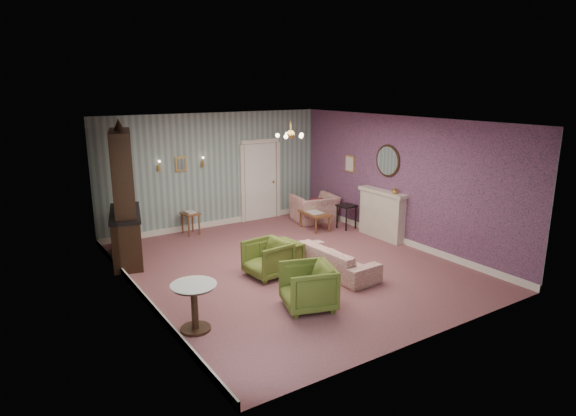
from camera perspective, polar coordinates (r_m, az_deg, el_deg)
floor at (r=9.95m, az=0.29°, el=-6.78°), size 7.00×7.00×0.00m
ceiling at (r=9.31m, az=0.31°, el=10.12°), size 7.00×7.00×0.00m
wall_back at (r=12.54m, az=-8.54°, el=4.34°), size 6.00×0.00×6.00m
wall_front at (r=6.98m, az=16.34°, el=-4.02°), size 6.00×0.00×6.00m
wall_left at (r=8.31m, az=-17.25°, el=-1.18°), size 0.00×7.00×7.00m
wall_right at (r=11.42m, az=13.00°, el=3.17°), size 0.00×7.00×7.00m
wall_right_floral at (r=11.41m, az=12.95°, el=3.16°), size 0.00×7.00×7.00m
door at (r=13.16m, az=-3.26°, el=3.30°), size 1.12×0.12×2.16m
olive_chair_a at (r=8.03m, az=2.34°, el=-8.94°), size 0.96×0.99×0.82m
olive_chair_b at (r=9.33m, az=-2.41°, el=-5.73°), size 0.77×0.81×0.77m
olive_chair_c at (r=9.57m, az=-0.78°, el=-5.54°), size 0.69×0.72×0.66m
sofa_chintz at (r=9.54m, az=5.53°, el=-5.48°), size 0.65×1.88×0.72m
wingback_chair at (r=13.01m, az=3.14°, el=0.47°), size 1.19×0.87×0.96m
dresser at (r=10.42m, az=-18.69°, el=1.63°), size 1.02×1.81×2.86m
fireplace at (r=11.79m, az=10.91°, el=-0.72°), size 0.30×1.40×1.16m
mantel_vase at (r=11.35m, az=12.38°, el=2.02°), size 0.15×0.15×0.15m
oval_mirror at (r=11.60m, az=11.56°, el=5.42°), size 0.04×0.76×0.84m
framed_print at (r=12.63m, az=7.24°, el=5.15°), size 0.04×0.34×0.42m
coffee_table at (r=12.36m, az=3.12°, el=-1.49°), size 0.54×0.91×0.45m
side_table_black at (r=12.47m, az=6.83°, el=-1.03°), size 0.45×0.45×0.62m
pedestal_table at (r=7.49m, az=-10.85°, el=-11.29°), size 0.80×0.80×0.75m
nesting_table at (r=12.16m, az=-11.30°, el=-1.68°), size 0.39×0.48×0.59m
gilt_mirror_back at (r=12.13m, az=-12.38°, el=5.03°), size 0.28×0.06×0.36m
sconce_left at (r=11.93m, az=-14.82°, el=4.74°), size 0.16×0.12×0.30m
sconce_right at (r=12.31m, az=-9.95°, el=5.28°), size 0.16×0.12×0.30m
chandelier at (r=9.34m, az=0.31°, el=8.46°), size 0.56×0.56×0.36m
burgundy_cushion at (r=12.86m, az=3.35°, el=0.31°), size 0.41×0.28×0.39m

